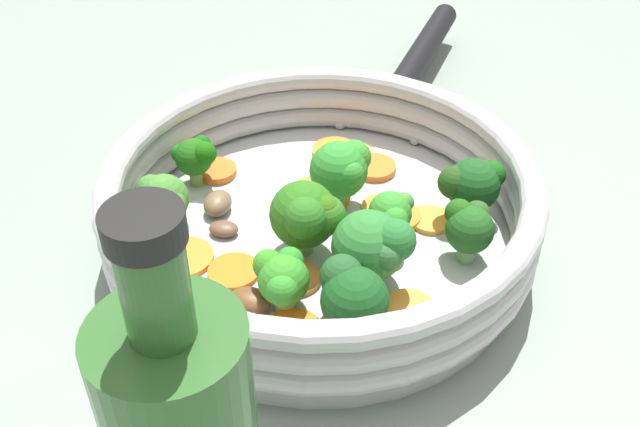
{
  "coord_description": "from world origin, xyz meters",
  "views": [
    {
      "loc": [
        -0.18,
        0.37,
        0.36
      ],
      "look_at": [
        0.0,
        0.0,
        0.03
      ],
      "focal_mm": 42.0,
      "sensor_mm": 36.0,
      "label": 1
    }
  ],
  "objects_px": {
    "broccoli_floret_8": "(469,227)",
    "mushroom_piece_0": "(224,229)",
    "carrot_slice_11": "(335,345)",
    "broccoli_floret_5": "(163,199)",
    "carrot_slice_3": "(354,154)",
    "broccoli_floret_0": "(195,156)",
    "skillet": "(320,239)",
    "broccoli_floret_4": "(351,294)",
    "broccoli_floret_2": "(375,246)",
    "broccoli_floret_6": "(339,168)",
    "carrot_slice_1": "(395,216)",
    "broccoli_floret_7": "(282,279)",
    "carrot_slice_4": "(292,332)",
    "broccoli_floret_3": "(472,185)",
    "carrot_slice_7": "(381,208)",
    "mushroom_piece_2": "(218,203)",
    "carrot_slice_8": "(319,195)",
    "carrot_slice_5": "(374,168)",
    "carrot_slice_9": "(295,278)",
    "carrot_slice_10": "(335,151)",
    "broccoli_floret_1": "(308,215)",
    "carrot_slice_0": "(409,309)",
    "carrot_slice_6": "(184,258)",
    "carrot_slice_2": "(217,171)",
    "mushroom_piece_1": "(250,300)",
    "carrot_slice_12": "(234,271)",
    "broccoli_floret_9": "(392,214)"
  },
  "relations": [
    {
      "from": "broccoli_floret_8",
      "to": "mushroom_piece_0",
      "type": "xyz_separation_m",
      "value": [
        0.16,
        0.05,
        -0.02
      ]
    },
    {
      "from": "broccoli_floret_0",
      "to": "broccoli_floret_2",
      "type": "xyz_separation_m",
      "value": [
        -0.16,
        0.04,
        0.01
      ]
    },
    {
      "from": "carrot_slice_11",
      "to": "broccoli_floret_4",
      "type": "distance_m",
      "value": 0.03
    },
    {
      "from": "carrot_slice_11",
      "to": "mushroom_piece_1",
      "type": "relative_size",
      "value": 1.26
    },
    {
      "from": "carrot_slice_2",
      "to": "broccoli_floret_7",
      "type": "relative_size",
      "value": 0.76
    },
    {
      "from": "carrot_slice_10",
      "to": "broccoli_floret_8",
      "type": "distance_m",
      "value": 0.15
    },
    {
      "from": "carrot_slice_11",
      "to": "broccoli_floret_4",
      "type": "bearing_deg",
      "value": -91.29
    },
    {
      "from": "carrot_slice_3",
      "to": "broccoli_floret_7",
      "type": "distance_m",
      "value": 0.18
    },
    {
      "from": "carrot_slice_5",
      "to": "broccoli_floret_5",
      "type": "relative_size",
      "value": 0.78
    },
    {
      "from": "skillet",
      "to": "carrot_slice_2",
      "type": "distance_m",
      "value": 0.11
    },
    {
      "from": "broccoli_floret_1",
      "to": "mushroom_piece_1",
      "type": "bearing_deg",
      "value": 80.42
    },
    {
      "from": "broccoli_floret_0",
      "to": "broccoli_floret_6",
      "type": "relative_size",
      "value": 0.74
    },
    {
      "from": "carrot_slice_10",
      "to": "mushroom_piece_2",
      "type": "height_order",
      "value": "mushroom_piece_2"
    },
    {
      "from": "broccoli_floret_0",
      "to": "mushroom_piece_2",
      "type": "height_order",
      "value": "broccoli_floret_0"
    },
    {
      "from": "carrot_slice_10",
      "to": "broccoli_floret_5",
      "type": "relative_size",
      "value": 0.86
    },
    {
      "from": "carrot_slice_1",
      "to": "carrot_slice_8",
      "type": "xyz_separation_m",
      "value": [
        0.06,
        -0.0,
        -0.0
      ]
    },
    {
      "from": "carrot_slice_2",
      "to": "broccoli_floret_8",
      "type": "distance_m",
      "value": 0.2
    },
    {
      "from": "carrot_slice_1",
      "to": "carrot_slice_3",
      "type": "relative_size",
      "value": 1.19
    },
    {
      "from": "broccoli_floret_1",
      "to": "carrot_slice_6",
      "type": "bearing_deg",
      "value": 29.43
    },
    {
      "from": "carrot_slice_4",
      "to": "carrot_slice_7",
      "type": "relative_size",
      "value": 1.3
    },
    {
      "from": "carrot_slice_8",
      "to": "broccoli_floret_8",
      "type": "bearing_deg",
      "value": 171.78
    },
    {
      "from": "skillet",
      "to": "broccoli_floret_4",
      "type": "bearing_deg",
      "value": 127.18
    },
    {
      "from": "carrot_slice_1",
      "to": "carrot_slice_3",
      "type": "xyz_separation_m",
      "value": [
        0.06,
        -0.06,
        -0.0
      ]
    },
    {
      "from": "mushroom_piece_0",
      "to": "carrot_slice_12",
      "type": "bearing_deg",
      "value": 130.12
    },
    {
      "from": "carrot_slice_1",
      "to": "carrot_slice_11",
      "type": "relative_size",
      "value": 1.07
    },
    {
      "from": "carrot_slice_10",
      "to": "broccoli_floret_8",
      "type": "relative_size",
      "value": 0.88
    },
    {
      "from": "carrot_slice_3",
      "to": "broccoli_floret_0",
      "type": "distance_m",
      "value": 0.13
    },
    {
      "from": "broccoli_floret_5",
      "to": "carrot_slice_10",
      "type": "bearing_deg",
      "value": -117.58
    },
    {
      "from": "carrot_slice_0",
      "to": "mushroom_piece_0",
      "type": "distance_m",
      "value": 0.14
    },
    {
      "from": "carrot_slice_6",
      "to": "carrot_slice_0",
      "type": "bearing_deg",
      "value": -172.13
    },
    {
      "from": "carrot_slice_11",
      "to": "broccoli_floret_8",
      "type": "distance_m",
      "value": 0.12
    },
    {
      "from": "carrot_slice_5",
      "to": "mushroom_piece_1",
      "type": "height_order",
      "value": "mushroom_piece_1"
    },
    {
      "from": "carrot_slice_9",
      "to": "carrot_slice_5",
      "type": "bearing_deg",
      "value": -89.69
    },
    {
      "from": "mushroom_piece_0",
      "to": "mushroom_piece_1",
      "type": "xyz_separation_m",
      "value": [
        -0.05,
        0.05,
        0.0
      ]
    },
    {
      "from": "broccoli_floret_9",
      "to": "carrot_slice_4",
      "type": "bearing_deg",
      "value": 78.08
    },
    {
      "from": "carrot_slice_4",
      "to": "broccoli_floret_3",
      "type": "distance_m",
      "value": 0.17
    },
    {
      "from": "broccoli_floret_6",
      "to": "broccoli_floret_9",
      "type": "bearing_deg",
      "value": 154.59
    },
    {
      "from": "broccoli_floret_8",
      "to": "carrot_slice_1",
      "type": "bearing_deg",
      "value": -16.49
    },
    {
      "from": "broccoli_floret_6",
      "to": "carrot_slice_12",
      "type": "bearing_deg",
      "value": 71.86
    },
    {
      "from": "broccoli_floret_0",
      "to": "broccoli_floret_2",
      "type": "bearing_deg",
      "value": 165.25
    },
    {
      "from": "carrot_slice_11",
      "to": "broccoli_floret_5",
      "type": "relative_size",
      "value": 0.79
    },
    {
      "from": "carrot_slice_6",
      "to": "carrot_slice_11",
      "type": "xyz_separation_m",
      "value": [
        -0.12,
        0.03,
        -0.0
      ]
    },
    {
      "from": "carrot_slice_9",
      "to": "broccoli_floret_6",
      "type": "relative_size",
      "value": 0.63
    },
    {
      "from": "skillet",
      "to": "broccoli_floret_7",
      "type": "bearing_deg",
      "value": 98.35
    },
    {
      "from": "carrot_slice_5",
      "to": "carrot_slice_8",
      "type": "relative_size",
      "value": 0.71
    },
    {
      "from": "carrot_slice_7",
      "to": "broccoli_floret_1",
      "type": "distance_m",
      "value": 0.08
    },
    {
      "from": "carrot_slice_5",
      "to": "carrot_slice_9",
      "type": "xyz_separation_m",
      "value": [
        -0.0,
        0.14,
        -0.0
      ]
    },
    {
      "from": "carrot_slice_0",
      "to": "broccoli_floret_0",
      "type": "xyz_separation_m",
      "value": [
        0.19,
        -0.06,
        0.02
      ]
    },
    {
      "from": "carrot_slice_9",
      "to": "broccoli_floret_0",
      "type": "xyz_separation_m",
      "value": [
        0.12,
        -0.06,
        0.02
      ]
    },
    {
      "from": "carrot_slice_2",
      "to": "mushroom_piece_0",
      "type": "bearing_deg",
      "value": 125.76
    }
  ]
}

